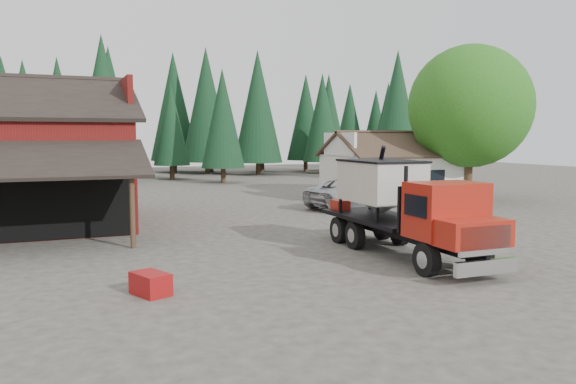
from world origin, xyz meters
name	(u,v)px	position (x,y,z in m)	size (l,w,h in m)	color
ground	(290,247)	(0.00, 0.00, 0.00)	(120.00, 120.00, 0.00)	#403B32
farmhouse	(391,174)	(13.00, 13.00, 1.67)	(8.60, 6.42, 4.65)	silver
deciduous_tree	(470,111)	(17.01, 9.97, 5.91)	(8.00, 8.00, 10.20)	#382619
conifer_backdrop	(138,176)	(0.00, 42.00, 0.00)	(76.00, 16.00, 16.00)	black
near_pine_b	(223,118)	(6.00, 30.00, 5.89)	(3.96, 3.96, 10.40)	#382619
near_pine_c	(397,109)	(22.00, 26.00, 6.89)	(4.84, 4.84, 12.40)	#382619
near_pine_d	(103,101)	(-4.00, 34.00, 7.39)	(5.28, 5.28, 13.40)	#382619
feed_truck	(403,205)	(3.10, -2.97, 1.82)	(2.55, 8.66, 3.89)	black
silver_car	(355,193)	(8.16, 9.38, 0.89)	(2.94, 6.38, 1.77)	#AFB3B7
equip_box	(151,284)	(-6.00, -4.60, 0.30)	(0.70, 1.10, 0.60)	maroon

